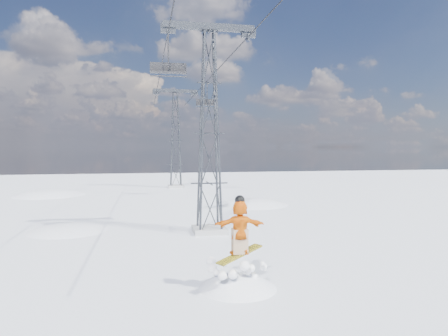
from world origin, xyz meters
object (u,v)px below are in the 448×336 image
Objects in this scene: lift_tower_far at (176,141)px; lift_tower_near at (209,134)px; lift_chair_near at (168,69)px; snowboarder_jump at (238,335)px.

lift_tower_near is at bearing -90.00° from lift_tower_far.
lift_tower_near and lift_tower_far have the same top height.
lift_chair_near is (-2.20, -25.04, 3.45)m from lift_tower_far.
lift_tower_far reaches higher than lift_chair_near.
lift_tower_near is at bearing 87.18° from snowboarder_jump.
lift_chair_near reaches higher than snowboarder_jump.
lift_tower_far is at bearing 89.26° from snowboarder_jump.
lift_tower_near is at bearing 0.92° from lift_chair_near.
snowboarder_jump is (-0.43, -33.83, -7.08)m from lift_tower_far.
lift_chair_near is at bearing -179.08° from lift_tower_near.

